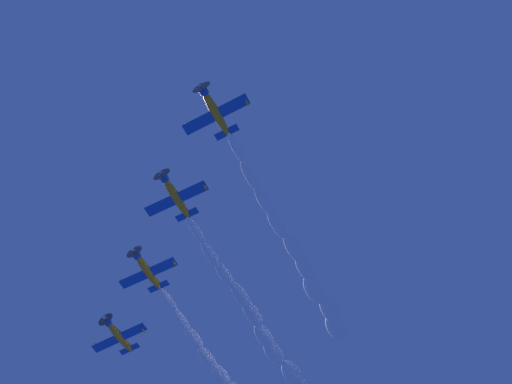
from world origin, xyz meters
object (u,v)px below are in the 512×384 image
(airplane_lead, at_px, (214,111))
(airplane_slot_tail, at_px, (118,335))
(airplane_left_wingman, at_px, (175,195))
(airplane_right_wingman, at_px, (147,270))

(airplane_lead, height_order, airplane_slot_tail, airplane_lead)
(airplane_left_wingman, distance_m, airplane_slot_tail, 31.08)
(airplane_lead, distance_m, airplane_right_wingman, 30.40)
(airplane_right_wingman, bearing_deg, airplane_lead, 140.44)
(airplane_lead, bearing_deg, airplane_slot_tail, -39.31)
(airplane_lead, distance_m, airplane_left_wingman, 14.54)
(airplane_right_wingman, xyz_separation_m, airplane_slot_tail, (11.76, -9.46, -0.37))
(airplane_lead, distance_m, airplane_slot_tail, 45.50)
(airplane_lead, xyz_separation_m, airplane_left_wingman, (11.56, -8.66, -1.66))
(airplane_lead, height_order, airplane_right_wingman, airplane_lead)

